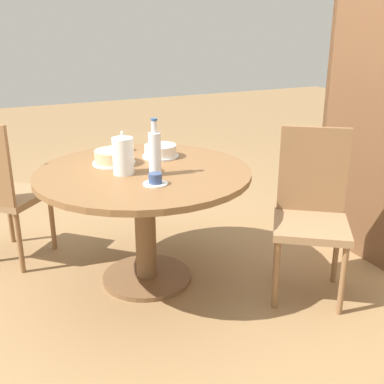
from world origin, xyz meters
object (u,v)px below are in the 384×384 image
(chair_b, at_px, (2,190))
(cake_second, at_px, (160,151))
(chair_a, at_px, (311,211))
(coffee_pot, at_px, (123,155))
(cup_b, at_px, (155,180))
(water_bottle, at_px, (155,152))
(cup_a, at_px, (123,147))
(cake_main, at_px, (114,157))

(chair_b, relative_size, cake_second, 4.19)
(chair_a, relative_size, cake_second, 4.19)
(cake_second, bearing_deg, coffee_pot, -53.24)
(chair_b, distance_m, cup_b, 1.18)
(chair_b, relative_size, water_bottle, 3.01)
(cup_a, bearing_deg, water_bottle, 0.10)
(water_bottle, relative_size, cup_a, 2.41)
(coffee_pot, distance_m, cup_b, 0.29)
(chair_a, distance_m, cup_a, 1.30)
(water_bottle, bearing_deg, cake_main, -154.91)
(chair_a, xyz_separation_m, cake_main, (-0.72, -0.96, 0.26))
(water_bottle, bearing_deg, coffee_pot, -122.52)
(cake_main, relative_size, cup_a, 1.94)
(cake_main, bearing_deg, cup_a, 151.67)
(cup_a, bearing_deg, coffee_pot, -17.36)
(cup_b, bearing_deg, water_bottle, 158.74)
(water_bottle, bearing_deg, cake_second, 153.82)
(chair_a, height_order, chair_b, same)
(coffee_pot, xyz_separation_m, cake_main, (-0.22, 0.01, -0.07))
(coffee_pot, bearing_deg, water_bottle, 57.48)
(cup_b, bearing_deg, cake_second, 155.33)
(water_bottle, height_order, cup_b, water_bottle)
(chair_b, distance_m, cake_main, 0.81)
(water_bottle, height_order, cake_main, water_bottle)
(water_bottle, xyz_separation_m, cup_a, (-0.59, -0.00, -0.11))
(chair_a, relative_size, water_bottle, 3.01)
(chair_b, bearing_deg, cup_a, -147.41)
(cup_a, bearing_deg, chair_a, 39.35)
(cup_b, bearing_deg, coffee_pot, -159.67)
(cake_main, xyz_separation_m, cup_a, (-0.27, 0.15, -0.02))
(chair_b, relative_size, cup_a, 7.27)
(coffee_pot, distance_m, cake_main, 0.23)
(cake_second, bearing_deg, cake_main, -86.06)
(chair_a, distance_m, cake_main, 1.22)
(chair_a, distance_m, water_bottle, 0.97)
(chair_a, height_order, coffee_pot, chair_a)
(cake_main, height_order, cup_b, cake_main)
(chair_a, relative_size, coffee_pot, 3.94)
(water_bottle, bearing_deg, chair_a, 63.80)
(water_bottle, height_order, cup_a, water_bottle)
(chair_a, bearing_deg, chair_b, 179.82)
(cup_a, bearing_deg, cake_second, 33.65)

